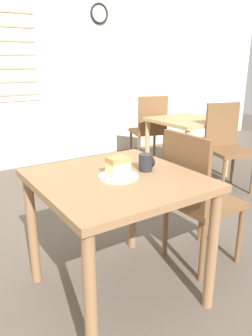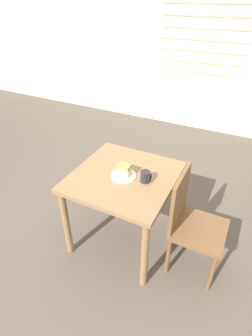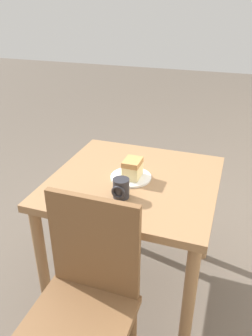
% 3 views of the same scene
% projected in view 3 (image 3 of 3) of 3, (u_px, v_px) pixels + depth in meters
% --- Properties ---
extents(ground_plane, '(14.00, 14.00, 0.00)m').
position_uv_depth(ground_plane, '(124.00, 266.00, 2.25)').
color(ground_plane, brown).
extents(dining_table_near, '(0.86, 0.89, 0.77)m').
position_uv_depth(dining_table_near, '(134.00, 197.00, 1.83)').
color(dining_table_near, olive).
rests_on(dining_table_near, ground_plane).
extents(chair_near_window, '(0.43, 0.43, 0.95)m').
position_uv_depth(chair_near_window, '(84.00, 300.00, 1.37)').
color(chair_near_window, brown).
rests_on(chair_near_window, ground_plane).
extents(plate, '(0.22, 0.22, 0.01)m').
position_uv_depth(plate, '(131.00, 177.00, 1.78)').
color(plate, white).
rests_on(plate, dining_table_near).
extents(cake_slice, '(0.12, 0.09, 0.10)m').
position_uv_depth(cake_slice, '(132.00, 168.00, 1.74)').
color(cake_slice, beige).
rests_on(cake_slice, plate).
extents(coffee_mug, '(0.09, 0.08, 0.10)m').
position_uv_depth(coffee_mug, '(121.00, 189.00, 1.59)').
color(coffee_mug, '#232328').
rests_on(coffee_mug, dining_table_near).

